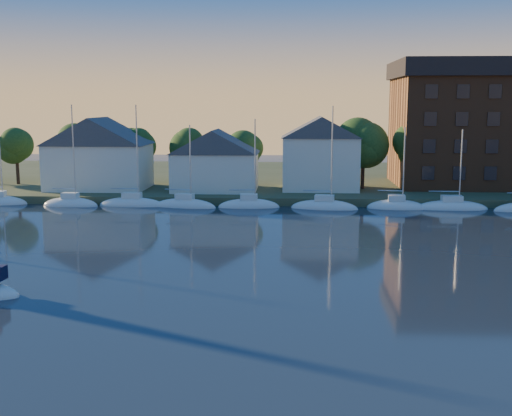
# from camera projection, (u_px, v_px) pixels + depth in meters

# --- Properties ---
(ground) EXTENTS (260.00, 260.00, 0.00)m
(ground) POSITION_uv_depth(u_px,v_px,m) (197.00, 377.00, 29.47)
(ground) COLOR black
(ground) RESTS_ON ground
(shoreline_land) EXTENTS (160.00, 50.00, 2.00)m
(shoreline_land) POSITION_uv_depth(u_px,v_px,m) (266.00, 182.00, 103.37)
(shoreline_land) COLOR #354025
(shoreline_land) RESTS_ON ground
(wooden_dock) EXTENTS (120.00, 3.00, 1.00)m
(wooden_dock) POSITION_uv_depth(u_px,v_px,m) (258.00, 204.00, 80.71)
(wooden_dock) COLOR brown
(wooden_dock) RESTS_ON ground
(clubhouse_west) EXTENTS (13.65, 9.45, 9.64)m
(clubhouse_west) POSITION_uv_depth(u_px,v_px,m) (99.00, 152.00, 86.93)
(clubhouse_west) COLOR silver
(clubhouse_west) RESTS_ON shoreline_land
(clubhouse_centre) EXTENTS (11.55, 8.40, 8.08)m
(clubhouse_centre) POSITION_uv_depth(u_px,v_px,m) (215.00, 159.00, 85.16)
(clubhouse_centre) COLOR silver
(clubhouse_centre) RESTS_ON shoreline_land
(clubhouse_east) EXTENTS (10.50, 8.40, 9.80)m
(clubhouse_east) POSITION_uv_depth(u_px,v_px,m) (320.00, 152.00, 86.19)
(clubhouse_east) COLOR silver
(clubhouse_east) RESTS_ON shoreline_land
(condo_block) EXTENTS (31.00, 17.00, 17.40)m
(condo_block) POSITION_uv_depth(u_px,v_px,m) (505.00, 123.00, 89.96)
(condo_block) COLOR brown
(condo_block) RESTS_ON shoreline_land
(tree_line) EXTENTS (93.40, 5.40, 8.90)m
(tree_line) POSITION_uv_depth(u_px,v_px,m) (277.00, 142.00, 90.28)
(tree_line) COLOR #39251A
(tree_line) RESTS_ON shoreline_land
(moored_fleet) EXTENTS (79.50, 2.40, 12.05)m
(moored_fleet) POSITION_uv_depth(u_px,v_px,m) (224.00, 206.00, 77.96)
(moored_fleet) COLOR silver
(moored_fleet) RESTS_ON ground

